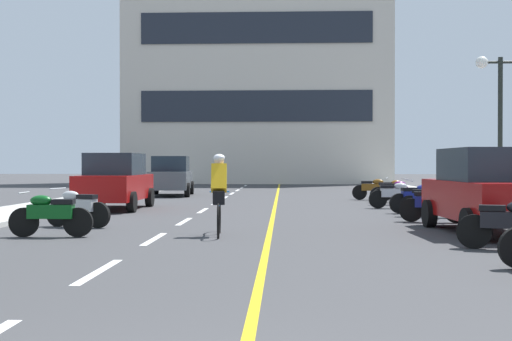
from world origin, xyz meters
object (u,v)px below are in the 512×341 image
parked_car_mid (115,181)px  motorcycle_11 (392,190)px  parked_car_far (171,176)px  street_lamp_mid (500,96)px  motorcycle_8 (418,198)px  motorcycle_6 (434,204)px  motorcycle_4 (50,214)px  motorcycle_12 (373,188)px  motorcycle_3 (508,223)px  motorcycle_10 (395,192)px  cyclist_rider (219,193)px  parked_car_near (487,190)px  motorcycle_9 (395,194)px  motorcycle_7 (430,200)px  motorcycle_5 (77,207)px

parked_car_mid → motorcycle_11: size_ratio=2.51×
parked_car_far → street_lamp_mid: bearing=-42.0°
parked_car_mid → motorcycle_8: parked_car_mid is taller
motorcycle_6 → motorcycle_4: bearing=-156.1°
motorcycle_11 → motorcycle_12: (-0.46, 1.79, 0.00)m
motorcycle_3 → motorcycle_10: same height
motorcycle_12 → motorcycle_10: bearing=-84.1°
parked_car_far → cyclist_rider: (3.87, -17.04, -0.03)m
parked_car_near → motorcycle_9: 7.95m
parked_car_far → motorcycle_7: bearing=-52.7°
street_lamp_mid → motorcycle_3: street_lamp_mid is taller
motorcycle_6 → motorcycle_8: same height
motorcycle_3 → motorcycle_11: bearing=89.0°
motorcycle_6 → motorcycle_9: (-0.12, 5.27, 0.00)m
motorcycle_8 → motorcycle_9: size_ratio=0.99×
parked_car_mid → parked_car_far: 9.26m
parked_car_mid → cyclist_rider: 8.81m
street_lamp_mid → parked_car_far: bearing=138.0°
parked_car_far → motorcycle_3: (9.07, -19.18, -0.44)m
motorcycle_11 → motorcycle_12: 1.85m
parked_car_far → motorcycle_3: 21.22m
motorcycle_7 → motorcycle_12: size_ratio=0.98×
parked_car_mid → motorcycle_6: bearing=-25.8°
parked_car_near → motorcycle_7: size_ratio=2.62×
motorcycle_3 → motorcycle_7: bearing=88.5°
parked_car_far → motorcycle_12: 9.46m
parked_car_mid → motorcycle_8: size_ratio=2.49×
parked_car_mid → motorcycle_10: size_ratio=2.50×
motorcycle_3 → motorcycle_10: bearing=89.4°
parked_car_near → parked_car_far: (-9.54, 16.37, 0.00)m
motorcycle_5 → motorcycle_7: bearing=20.1°
parked_car_near → motorcycle_7: parked_car_near is taller
motorcycle_9 → motorcycle_12: same height
street_lamp_mid → cyclist_rider: bearing=-140.0°
motorcycle_6 → motorcycle_11: bearing=87.9°
parked_car_near → motorcycle_12: 13.11m
cyclist_rider → street_lamp_mid: bearing=40.0°
parked_car_far → motorcycle_8: size_ratio=2.55×
motorcycle_3 → street_lamp_mid: bearing=73.3°
motorcycle_3 → motorcycle_10: 12.63m
motorcycle_11 → motorcycle_12: same height
parked_car_near → parked_car_mid: same height
motorcycle_7 → motorcycle_5: bearing=-159.9°
motorcycle_4 → motorcycle_6: (8.52, 3.77, 0.00)m
motorcycle_10 → motorcycle_11: 1.48m
parked_car_mid → motorcycle_4: parked_car_mid is taller
motorcycle_11 → motorcycle_3: bearing=-91.0°
parked_car_mid → street_lamp_mid: bearing=-6.0°
parked_car_mid → motorcycle_4: (0.75, -8.24, -0.44)m
motorcycle_7 → motorcycle_11: 7.09m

